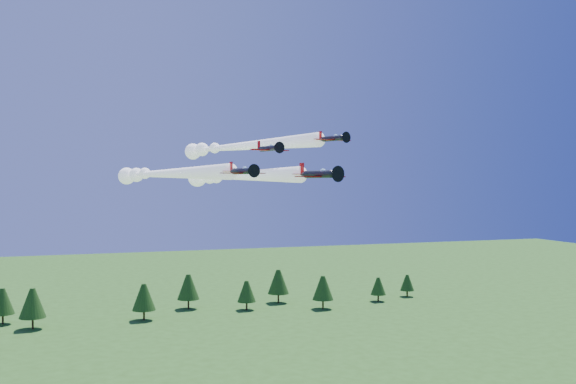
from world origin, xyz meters
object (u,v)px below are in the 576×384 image
object	(u,v)px
plane_lead	(235,176)
plane_right	(236,147)
plane_slot	(269,148)
plane_left	(162,174)

from	to	relation	value
plane_lead	plane_right	bearing A→B (deg)	57.96
plane_slot	plane_right	bearing A→B (deg)	75.93
plane_left	plane_slot	world-z (taller)	plane_slot
plane_left	plane_right	bearing A→B (deg)	0.46
plane_right	plane_left	bearing A→B (deg)	176.81
plane_slot	plane_left	bearing A→B (deg)	111.87
plane_lead	plane_slot	bearing A→B (deg)	-84.65
plane_left	plane_right	size ratio (longest dim) A/B	1.07
plane_right	plane_slot	bearing A→B (deg)	-109.08
plane_lead	plane_slot	size ratio (longest dim) A/B	5.50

